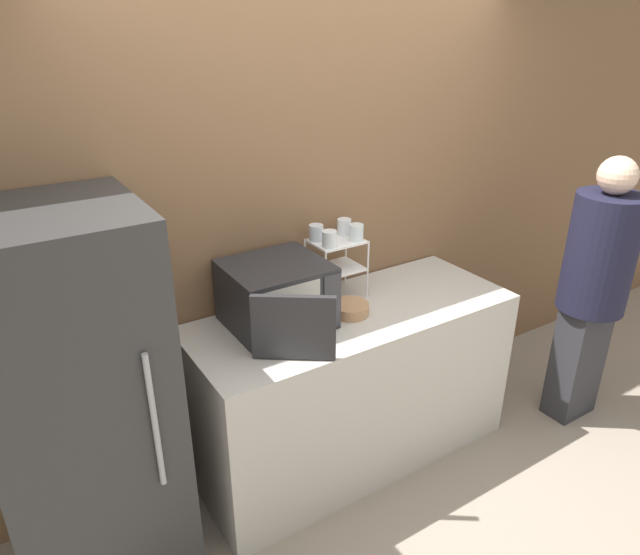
% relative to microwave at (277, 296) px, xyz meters
% --- Properties ---
extents(ground_plane, '(12.00, 12.00, 0.00)m').
position_rel_microwave_xyz_m(ground_plane, '(0.41, -0.43, -1.09)').
color(ground_plane, gray).
extents(wall_back, '(8.00, 0.06, 2.60)m').
position_rel_microwave_xyz_m(wall_back, '(0.41, 0.30, 0.21)').
color(wall_back, brown).
rests_on(wall_back, ground_plane).
extents(counter, '(1.78, 0.70, 0.93)m').
position_rel_microwave_xyz_m(counter, '(0.41, -0.09, -0.62)').
color(counter, '#B7B2A8').
rests_on(counter, ground_plane).
extents(microwave, '(0.50, 0.68, 0.32)m').
position_rel_microwave_xyz_m(microwave, '(0.00, 0.00, 0.00)').
color(microwave, '#262628').
rests_on(microwave, counter).
extents(dish_rack, '(0.28, 0.22, 0.33)m').
position_rel_microwave_xyz_m(dish_rack, '(0.43, 0.12, 0.07)').
color(dish_rack, white).
rests_on(dish_rack, counter).
extents(glass_front_left, '(0.08, 0.08, 0.09)m').
position_rel_microwave_xyz_m(glass_front_left, '(0.35, 0.06, 0.21)').
color(glass_front_left, silver).
rests_on(glass_front_left, dish_rack).
extents(glass_back_right, '(0.08, 0.08, 0.09)m').
position_rel_microwave_xyz_m(glass_back_right, '(0.52, 0.17, 0.21)').
color(glass_back_right, silver).
rests_on(glass_back_right, dish_rack).
extents(glass_front_right, '(0.08, 0.08, 0.09)m').
position_rel_microwave_xyz_m(glass_front_right, '(0.52, 0.07, 0.21)').
color(glass_front_right, silver).
rests_on(glass_front_right, dish_rack).
extents(glass_back_left, '(0.08, 0.08, 0.09)m').
position_rel_microwave_xyz_m(glass_back_left, '(0.34, 0.17, 0.21)').
color(glass_back_left, silver).
rests_on(glass_back_left, dish_rack).
extents(bowl, '(0.20, 0.20, 0.06)m').
position_rel_microwave_xyz_m(bowl, '(0.37, -0.10, -0.13)').
color(bowl, '#AD7F56').
rests_on(bowl, counter).
extents(person, '(0.38, 0.38, 1.66)m').
position_rel_microwave_xyz_m(person, '(1.81, -0.54, -0.16)').
color(person, '#2D2D33').
rests_on(person, ground_plane).
extents(refrigerator, '(0.68, 0.72, 1.72)m').
position_rel_microwave_xyz_m(refrigerator, '(-0.97, -0.08, -0.23)').
color(refrigerator, '#2D2D2D').
rests_on(refrigerator, ground_plane).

